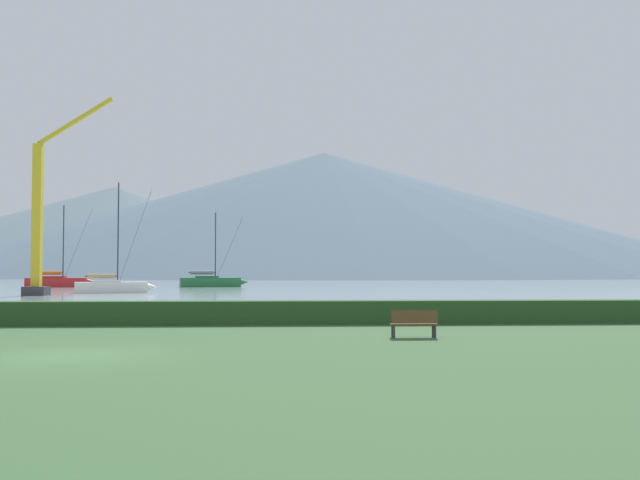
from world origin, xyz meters
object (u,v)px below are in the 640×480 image
Objects in this scene: sailboat_slip_3 at (59,282)px; park_bench_near_path at (414,322)px; sailboat_slip_5 at (112,286)px; dock_crane at (40,227)px; sailboat_slip_1 at (211,281)px.

sailboat_slip_3 reaches higher than park_bench_near_path.
sailboat_slip_5 is 53.02m from park_bench_near_path.
dock_crane reaches higher than park_bench_near_path.
sailboat_slip_3 is 32.85m from dock_crane.
dock_crane reaches higher than sailboat_slip_5.
sailboat_slip_1 reaches higher than park_bench_near_path.
dock_crane is at bearing -124.05° from sailboat_slip_1.
dock_crane is at bearing 121.58° from park_bench_near_path.
sailboat_slip_3 reaches higher than sailboat_slip_1.
sailboat_slip_1 is 0.55× the size of dock_crane.
sailboat_slip_1 is at bearing -2.76° from sailboat_slip_3.
park_bench_near_path is (13.43, -73.75, -0.23)m from sailboat_slip_1.
sailboat_slip_3 is 0.99× the size of sailboat_slip_5.
sailboat_slip_3 is at bearing 114.42° from park_bench_near_path.
sailboat_slip_3 is (-20.24, -0.06, -0.01)m from sailboat_slip_1.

